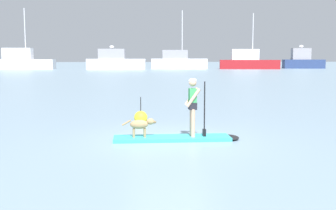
{
  "coord_description": "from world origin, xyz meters",
  "views": [
    {
      "loc": [
        -1.46,
        -11.59,
        2.37
      ],
      "look_at": [
        0.0,
        1.0,
        0.9
      ],
      "focal_mm": 44.05,
      "sensor_mm": 36.0,
      "label": 1
    }
  ],
  "objects_px": {
    "person_paddler": "(193,103)",
    "marker_buoy": "(141,118)",
    "dog": "(141,125)",
    "moored_boat_center": "(248,62)",
    "paddleboard": "(180,138)",
    "moored_boat_port": "(115,62)",
    "moored_boat_far_starboard": "(303,61)",
    "moored_boat_outer": "(22,61)",
    "moored_boat_starboard": "(178,61)"
  },
  "relations": [
    {
      "from": "moored_boat_far_starboard",
      "to": "moored_boat_center",
      "type": "bearing_deg",
      "value": -166.68
    },
    {
      "from": "paddleboard",
      "to": "marker_buoy",
      "type": "xyz_separation_m",
      "value": [
        -0.98,
        2.92,
        0.19
      ]
    },
    {
      "from": "moored_boat_port",
      "to": "moored_boat_far_starboard",
      "type": "height_order",
      "value": "moored_boat_far_starboard"
    },
    {
      "from": "paddleboard",
      "to": "moored_boat_center",
      "type": "relative_size",
      "value": 0.3
    },
    {
      "from": "paddleboard",
      "to": "moored_boat_starboard",
      "type": "bearing_deg",
      "value": 81.99
    },
    {
      "from": "marker_buoy",
      "to": "moored_boat_starboard",
      "type": "bearing_deg",
      "value": 80.88
    },
    {
      "from": "moored_boat_far_starboard",
      "to": "marker_buoy",
      "type": "relative_size",
      "value": 9.06
    },
    {
      "from": "person_paddler",
      "to": "moored_boat_center",
      "type": "xyz_separation_m",
      "value": [
        23.76,
        69.95,
        0.45
      ]
    },
    {
      "from": "moored_boat_far_starboard",
      "to": "dog",
      "type": "bearing_deg",
      "value": -117.65
    },
    {
      "from": "person_paddler",
      "to": "marker_buoy",
      "type": "distance_m",
      "value": 3.34
    },
    {
      "from": "dog",
      "to": "moored_boat_starboard",
      "type": "bearing_deg",
      "value": 81.13
    },
    {
      "from": "moored_boat_port",
      "to": "marker_buoy",
      "type": "xyz_separation_m",
      "value": [
        1.66,
        -67.33,
        -1.29
      ]
    },
    {
      "from": "paddleboard",
      "to": "moored_boat_center",
      "type": "bearing_deg",
      "value": 70.96
    },
    {
      "from": "paddleboard",
      "to": "moored_boat_port",
      "type": "distance_m",
      "value": 70.32
    },
    {
      "from": "moored_boat_outer",
      "to": "moored_boat_center",
      "type": "bearing_deg",
      "value": -4.63
    },
    {
      "from": "dog",
      "to": "marker_buoy",
      "type": "distance_m",
      "value": 2.9
    },
    {
      "from": "dog",
      "to": "moored_boat_outer",
      "type": "height_order",
      "value": "moored_boat_outer"
    },
    {
      "from": "moored_boat_port",
      "to": "marker_buoy",
      "type": "height_order",
      "value": "moored_boat_port"
    },
    {
      "from": "paddleboard",
      "to": "moored_boat_center",
      "type": "distance_m",
      "value": 74.0
    },
    {
      "from": "paddleboard",
      "to": "moored_boat_far_starboard",
      "type": "distance_m",
      "value": 81.91
    },
    {
      "from": "moored_boat_starboard",
      "to": "moored_boat_center",
      "type": "distance_m",
      "value": 14.24
    },
    {
      "from": "moored_boat_port",
      "to": "marker_buoy",
      "type": "relative_size",
      "value": 11.95
    },
    {
      "from": "moored_boat_starboard",
      "to": "moored_boat_port",
      "type": "bearing_deg",
      "value": -166.51
    },
    {
      "from": "paddleboard",
      "to": "person_paddler",
      "type": "relative_size",
      "value": 2.19
    },
    {
      "from": "person_paddler",
      "to": "marker_buoy",
      "type": "bearing_deg",
      "value": 114.88
    },
    {
      "from": "moored_boat_center",
      "to": "moored_boat_far_starboard",
      "type": "relative_size",
      "value": 1.39
    },
    {
      "from": "person_paddler",
      "to": "marker_buoy",
      "type": "xyz_separation_m",
      "value": [
        -1.36,
        2.93,
        -0.82
      ]
    },
    {
      "from": "paddleboard",
      "to": "dog",
      "type": "xyz_separation_m",
      "value": [
        -1.12,
        0.04,
        0.4
      ]
    },
    {
      "from": "moored_boat_outer",
      "to": "moored_boat_center",
      "type": "distance_m",
      "value": 45.5
    },
    {
      "from": "paddleboard",
      "to": "dog",
      "type": "distance_m",
      "value": 1.19
    },
    {
      "from": "moored_boat_port",
      "to": "person_paddler",
      "type": "bearing_deg",
      "value": -87.54
    },
    {
      "from": "person_paddler",
      "to": "moored_boat_far_starboard",
      "type": "relative_size",
      "value": 0.19
    },
    {
      "from": "moored_boat_port",
      "to": "paddleboard",
      "type": "bearing_deg",
      "value": -87.85
    },
    {
      "from": "moored_boat_port",
      "to": "moored_boat_starboard",
      "type": "relative_size",
      "value": 0.98
    },
    {
      "from": "person_paddler",
      "to": "dog",
      "type": "height_order",
      "value": "person_paddler"
    },
    {
      "from": "moored_boat_port",
      "to": "dog",
      "type": "bearing_deg",
      "value": -88.76
    },
    {
      "from": "moored_boat_outer",
      "to": "marker_buoy",
      "type": "relative_size",
      "value": 12.87
    },
    {
      "from": "moored_boat_outer",
      "to": "moored_boat_far_starboard",
      "type": "xyz_separation_m",
      "value": [
        58.31,
        -0.6,
        0.03
      ]
    },
    {
      "from": "dog",
      "to": "moored_boat_port",
      "type": "distance_m",
      "value": 70.25
    },
    {
      "from": "moored_boat_port",
      "to": "moored_boat_center",
      "type": "xyz_separation_m",
      "value": [
        26.78,
        -0.32,
        -0.02
      ]
    },
    {
      "from": "moored_boat_outer",
      "to": "moored_boat_port",
      "type": "xyz_separation_m",
      "value": [
        18.57,
        -3.35,
        -0.05
      ]
    },
    {
      "from": "person_paddler",
      "to": "moored_boat_far_starboard",
      "type": "height_order",
      "value": "moored_boat_far_starboard"
    },
    {
      "from": "moored_boat_port",
      "to": "marker_buoy",
      "type": "distance_m",
      "value": 67.37
    },
    {
      "from": "moored_boat_outer",
      "to": "person_paddler",
      "type": "bearing_deg",
      "value": -73.66
    },
    {
      "from": "dog",
      "to": "moored_boat_center",
      "type": "xyz_separation_m",
      "value": [
        25.26,
        69.9,
        1.06
      ]
    },
    {
      "from": "paddleboard",
      "to": "moored_boat_port",
      "type": "relative_size",
      "value": 0.31
    },
    {
      "from": "moored_boat_outer",
      "to": "moored_boat_starboard",
      "type": "bearing_deg",
      "value": -0.44
    },
    {
      "from": "dog",
      "to": "moored_boat_port",
      "type": "bearing_deg",
      "value": 91.24
    },
    {
      "from": "paddleboard",
      "to": "moored_boat_outer",
      "type": "height_order",
      "value": "moored_boat_outer"
    },
    {
      "from": "paddleboard",
      "to": "dog",
      "type": "relative_size",
      "value": 3.7
    }
  ]
}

